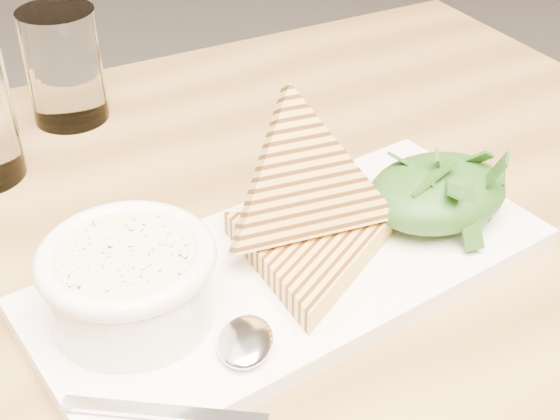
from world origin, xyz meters
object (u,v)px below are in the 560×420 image
glass_far (64,66)px  platter (294,271)px  table_top (110,338)px  soup_bowl (131,291)px

glass_far → platter: bearing=-79.0°
glass_far → table_top: bearing=-103.6°
platter → glass_far: size_ratio=3.43×
table_top → glass_far: size_ratio=10.54×
glass_far → soup_bowl: bearing=-100.4°
platter → table_top: bearing=167.2°
table_top → glass_far: glass_far is taller
table_top → platter: platter is taller
table_top → glass_far: (0.07, 0.29, 0.08)m
table_top → platter: size_ratio=3.07×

